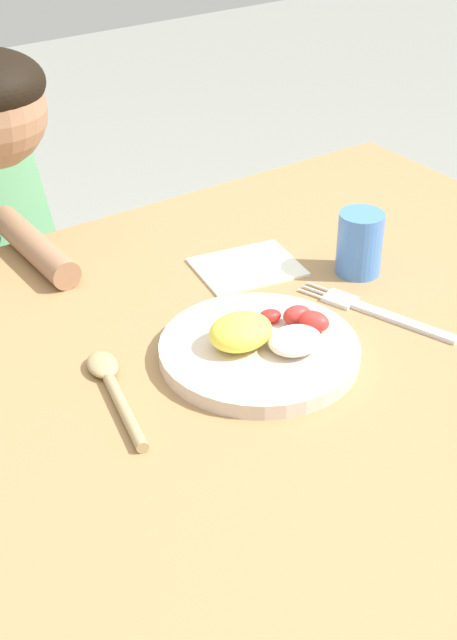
{
  "coord_description": "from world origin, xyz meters",
  "views": [
    {
      "loc": [
        -0.61,
        -0.69,
        1.36
      ],
      "look_at": [
        -0.07,
        0.08,
        0.76
      ],
      "focal_mm": 50.43,
      "sensor_mm": 36.0,
      "label": 1
    }
  ],
  "objects_px": {
    "plate": "(261,346)",
    "spoon": "(112,385)",
    "drinking_cup": "(360,243)",
    "fork": "(376,312)"
  },
  "relations": [
    {
      "from": "drinking_cup",
      "to": "plate",
      "type": "bearing_deg",
      "value": -159.04
    },
    {
      "from": "fork",
      "to": "drinking_cup",
      "type": "xyz_separation_m",
      "value": [
        0.06,
        0.1,
        0.04
      ]
    },
    {
      "from": "plate",
      "to": "spoon",
      "type": "height_order",
      "value": "plate"
    },
    {
      "from": "plate",
      "to": "fork",
      "type": "height_order",
      "value": "plate"
    },
    {
      "from": "plate",
      "to": "fork",
      "type": "xyz_separation_m",
      "value": [
        0.18,
        -0.01,
        -0.01
      ]
    },
    {
      "from": "fork",
      "to": "drinking_cup",
      "type": "distance_m",
      "value": 0.12
    },
    {
      "from": "plate",
      "to": "drinking_cup",
      "type": "height_order",
      "value": "drinking_cup"
    },
    {
      "from": "plate",
      "to": "drinking_cup",
      "type": "relative_size",
      "value": 2.69
    },
    {
      "from": "fork",
      "to": "drinking_cup",
      "type": "bearing_deg",
      "value": -48.06
    },
    {
      "from": "spoon",
      "to": "fork",
      "type": "bearing_deg",
      "value": -84.96
    }
  ]
}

